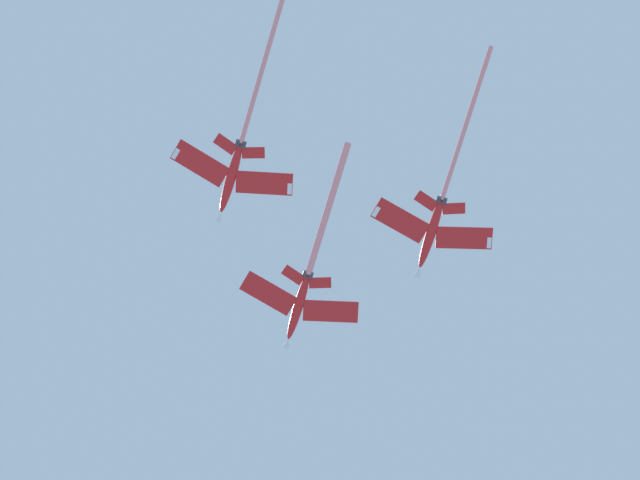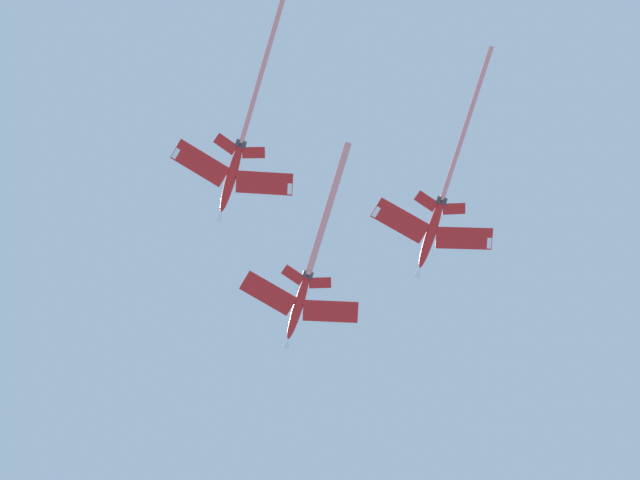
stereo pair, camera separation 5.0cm
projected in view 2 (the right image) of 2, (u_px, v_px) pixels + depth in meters
name	position (u px, v px, depth m)	size (l,w,h in m)	color
jet_lead	(309.00, 272.00, 172.43)	(29.98, 24.69, 7.07)	red
jet_left_wing	(239.00, 151.00, 167.45)	(32.15, 26.64, 8.23)	red
jet_right_wing	(439.00, 210.00, 168.88)	(32.14, 25.54, 7.88)	red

